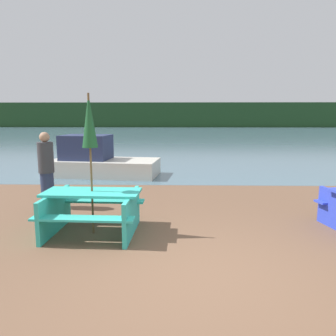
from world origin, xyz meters
TOP-DOWN VIEW (x-y plane):
  - ground_plane at (0.00, 0.00)m, footprint 60.00×60.00m
  - water at (0.00, 30.54)m, footprint 60.00×50.00m
  - far_treeline at (0.00, 50.54)m, footprint 80.00×1.60m
  - picnic_table_teal at (-1.83, 1.54)m, footprint 1.71×1.44m
  - umbrella_darkgreen at (-1.83, 1.54)m, footprint 0.27×0.27m
  - boat at (-3.01, 7.12)m, footprint 3.78×2.06m
  - person at (-3.26, 3.15)m, footprint 0.34×0.34m

SIDE VIEW (x-z plane):
  - water at x=0.00m, z-range 0.00..0.00m
  - ground_plane at x=0.00m, z-range 0.00..0.00m
  - picnic_table_teal at x=-1.83m, z-range 0.08..0.84m
  - boat at x=-3.01m, z-range -0.20..1.19m
  - person at x=-3.26m, z-range 0.00..1.71m
  - umbrella_darkgreen at x=-1.83m, z-range 0.73..3.17m
  - far_treeline at x=0.00m, z-range 0.00..4.00m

